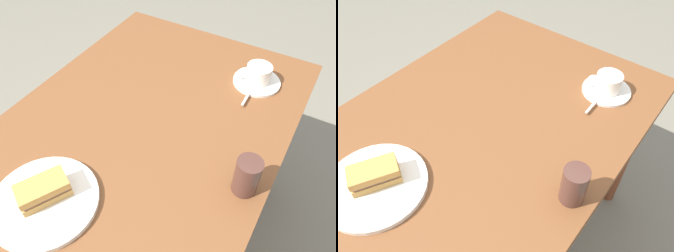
# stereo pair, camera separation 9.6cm
# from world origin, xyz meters

# --- Properties ---
(ground_plane) EXTENTS (6.00, 6.00, 0.00)m
(ground_plane) POSITION_xyz_m (0.00, 0.00, 0.00)
(ground_plane) COLOR #6C6859
(dining_table) EXTENTS (1.24, 0.81, 0.72)m
(dining_table) POSITION_xyz_m (0.00, 0.00, 0.61)
(dining_table) COLOR brown
(dining_table) RESTS_ON ground_plane
(sandwich_plate) EXTENTS (0.27, 0.27, 0.01)m
(sandwich_plate) POSITION_xyz_m (-0.30, 0.06, 0.72)
(sandwich_plate) COLOR silver
(sandwich_plate) RESTS_ON dining_table
(sandwich_front) EXTENTS (0.14, 0.12, 0.05)m
(sandwich_front) POSITION_xyz_m (-0.29, 0.07, 0.75)
(sandwich_front) COLOR #B58642
(sandwich_front) RESTS_ON sandwich_plate
(coffee_saucer) EXTENTS (0.16, 0.16, 0.01)m
(coffee_saucer) POSITION_xyz_m (0.41, -0.23, 0.72)
(coffee_saucer) COLOR silver
(coffee_saucer) RESTS_ON dining_table
(coffee_cup) EXTENTS (0.08, 0.11, 0.06)m
(coffee_cup) POSITION_xyz_m (0.41, -0.23, 0.76)
(coffee_cup) COLOR silver
(coffee_cup) RESTS_ON coffee_saucer
(spoon) EXTENTS (0.10, 0.02, 0.01)m
(spoon) POSITION_xyz_m (0.33, -0.23, 0.73)
(spoon) COLOR silver
(spoon) RESTS_ON coffee_saucer
(drinking_glass) EXTENTS (0.06, 0.06, 0.11)m
(drinking_glass) POSITION_xyz_m (-0.02, -0.34, 0.77)
(drinking_glass) COLOR #4A2C24
(drinking_glass) RESTS_ON dining_table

